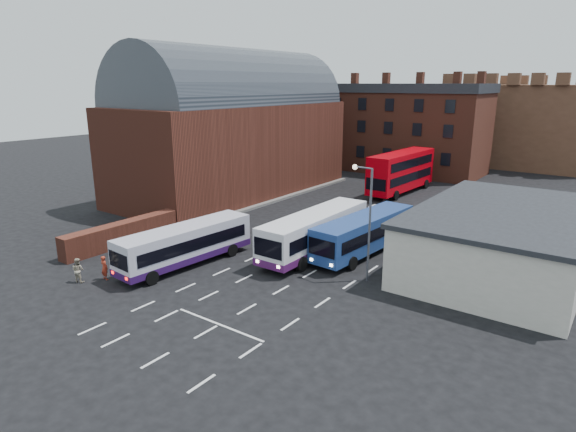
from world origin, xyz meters
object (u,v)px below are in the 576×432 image
Objects in this scene: bus_white_outbound at (186,242)px; bus_white_inbound at (315,230)px; pedestrian_red at (104,268)px; bus_red_double at (401,172)px; bus_blue at (364,232)px; pedestrian_beige at (78,270)px; street_lamp at (367,213)px.

bus_white_inbound is at bearing 55.55° from bus_white_outbound.
bus_red_double is at bearing -96.44° from pedestrian_red.
bus_white_inbound reaches higher than bus_blue.
bus_blue is at bearing -144.31° from pedestrian_beige.
bus_red_double is 36.95m from pedestrian_beige.
pedestrian_red is at bearing 84.84° from bus_red_double.
bus_blue is at bearing -126.42° from pedestrian_red.
street_lamp is (5.32, -2.42, 2.65)m from bus_white_inbound.
street_lamp is at bearing 28.08° from bus_white_outbound.
pedestrian_red is (-8.20, -12.20, -1.01)m from bus_white_inbound.
bus_red_double is (2.74, 30.30, 0.84)m from bus_white_outbound.
street_lamp reaches higher than bus_white_outbound.
bus_white_outbound reaches higher than pedestrian_red.
bus_white_outbound is at bearing -113.25° from pedestrian_red.
pedestrian_red is (-5.02, -35.20, -1.68)m from bus_red_double.
pedestrian_red reaches higher than pedestrian_beige.
pedestrian_red is at bearing -110.33° from bus_white_outbound.
bus_blue is at bearing 51.03° from bus_white_outbound.
bus_white_outbound is at bearing 87.79° from bus_red_double.
bus_blue reaches higher than bus_white_outbound.
bus_white_outbound is 1.40× the size of street_lamp.
bus_white_outbound is at bearing -134.36° from pedestrian_beige.
bus_white_inbound is 7.05× the size of pedestrian_beige.
pedestrian_red is (-13.52, -9.79, -3.65)m from street_lamp.
bus_white_outbound is 12.58m from street_lamp.
bus_white_outbound is 30.43m from bus_red_double.
bus_white_inbound reaches higher than pedestrian_red.
bus_white_outbound is at bearing 50.93° from bus_blue.
bus_blue is at bearing 109.34° from bus_red_double.
bus_red_double is at bearing -69.12° from bus_blue.
bus_white_inbound is at bearing -122.23° from pedestrian_red.
bus_blue is 5.76m from street_lamp.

